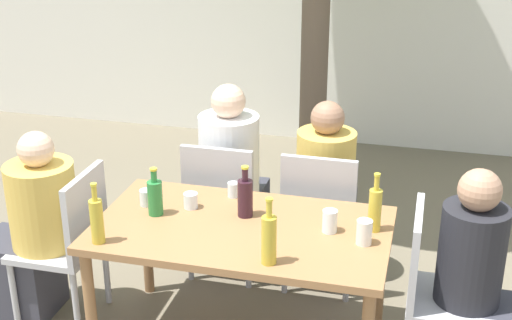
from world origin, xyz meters
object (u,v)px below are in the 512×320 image
patio_chair_0 (70,238)px  oil_cruet_1 (375,209)px  wine_bottle_0 (245,197)px  drinking_glass_3 (330,221)px  person_seated_3 (327,196)px  drinking_glass_4 (146,198)px  person_seated_0 (32,235)px  drinking_glass_1 (233,190)px  person_seated_1 (487,295)px  person_seated_2 (233,181)px  drinking_glass_2 (191,201)px  green_bottle_4 (155,197)px  oil_cruet_3 (97,220)px  patio_chair_3 (320,212)px  oil_cruet_2 (269,238)px  drinking_glass_0 (364,232)px  patio_chair_2 (223,201)px  dining_table_front (242,240)px  patio_chair_1 (436,286)px

patio_chair_0 → oil_cruet_1: size_ratio=2.93×
wine_bottle_0 → drinking_glass_3: 0.47m
person_seated_3 → drinking_glass_4: size_ratio=13.15×
person_seated_0 → drinking_glass_1: size_ratio=13.54×
person_seated_1 → person_seated_2: 1.78m
person_seated_1 → oil_cruet_1: size_ratio=3.71×
person_seated_0 → drinking_glass_2: person_seated_0 is taller
wine_bottle_0 → drinking_glass_1: wine_bottle_0 is taller
drinking_glass_4 → green_bottle_4: bearing=-44.9°
wine_bottle_0 → drinking_glass_2: 0.32m
green_bottle_4 → drinking_glass_2: green_bottle_4 is taller
oil_cruet_1 → drinking_glass_2: bearing=179.2°
green_bottle_4 → drinking_glass_3: (0.93, 0.03, -0.04)m
person_seated_0 → drinking_glass_1: (1.09, 0.34, 0.26)m
oil_cruet_3 → person_seated_0: bearing=150.6°
patio_chair_3 → patio_chair_0: bearing=27.1°
oil_cruet_2 → drinking_glass_1: size_ratio=3.95×
person_seated_2 → drinking_glass_0: size_ratio=9.79×
person_seated_0 → person_seated_3: person_seated_3 is taller
patio_chair_2 → drinking_glass_3: patio_chair_2 is taller
wine_bottle_0 → dining_table_front: bearing=-83.8°
person_seated_3 → oil_cruet_1: size_ratio=3.75×
person_seated_0 → oil_cruet_2: bearing=77.5°
patio_chair_0 → wine_bottle_0: wine_bottle_0 is taller
person_seated_2 → green_bottle_4: bearing=78.7°
person_seated_1 → drinking_glass_1: (-1.38, 0.34, 0.25)m
person_seated_1 → drinking_glass_4: size_ratio=13.03×
patio_chair_3 → oil_cruet_1: (0.36, -0.54, 0.32)m
person_seated_1 → oil_cruet_3: bearing=100.2°
patio_chair_0 → oil_cruet_3: (0.36, -0.34, 0.32)m
drinking_glass_0 → person_seated_3: bearing=109.3°
patio_chair_0 → patio_chair_2: same height
drinking_glass_1 → drinking_glass_2: (-0.18, -0.19, 0.00)m
patio_chair_3 → patio_chair_1: bearing=136.1°
dining_table_front → green_bottle_4: size_ratio=5.74×
drinking_glass_1 → patio_chair_0: bearing=-158.6°
wine_bottle_0 → drinking_glass_2: (-0.31, 0.02, -0.07)m
patio_chair_0 → person_seated_0: 0.24m
oil_cruet_1 → drinking_glass_4: 1.24m
person_seated_0 → person_seated_3: size_ratio=0.97×
drinking_glass_0 → drinking_glass_3: drinking_glass_0 is taller
drinking_glass_3 → person_seated_1: bearing=-4.1°
patio_chair_1 → patio_chair_0: bearing=90.0°
oil_cruet_2 → drinking_glass_1: bearing=118.9°
person_seated_2 → wine_bottle_0: size_ratio=4.35×
dining_table_front → person_seated_1: person_seated_1 is taller
drinking_glass_2 → green_bottle_4: bearing=-142.3°
patio_chair_2 → drinking_glass_4: 0.66m
patio_chair_0 → person_seated_2: bearing=142.4°
person_seated_1 → drinking_glass_3: (-0.79, 0.06, 0.27)m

